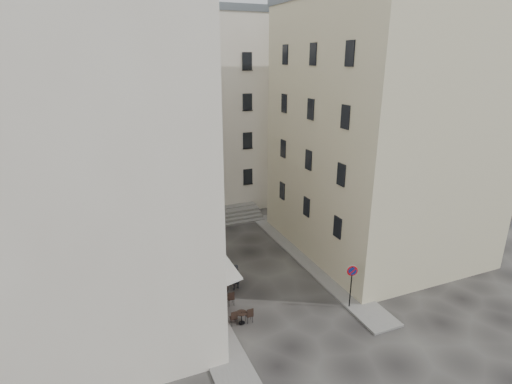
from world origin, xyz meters
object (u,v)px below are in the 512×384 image
no_parking_sign (352,279)px  bistro_table_a (241,316)px  bistro_table_b (223,299)px  pedestrian (235,277)px

no_parking_sign → bistro_table_a: 6.77m
bistro_table_b → pedestrian: bearing=48.7°
bistro_table_b → no_parking_sign: bearing=-24.0°
bistro_table_b → pedestrian: size_ratio=0.75×
bistro_table_a → pedestrian: 3.64m
no_parking_sign → pedestrian: (-5.58, 4.63, -1.14)m
no_parking_sign → bistro_table_a: size_ratio=2.20×
no_parking_sign → bistro_table_b: (-6.93, 3.09, -1.54)m
bistro_table_b → bistro_table_a: bearing=-77.4°
bistro_table_a → bistro_table_b: 2.01m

